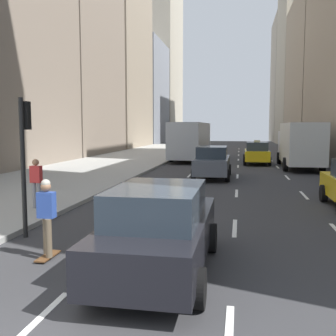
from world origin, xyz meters
The scene contains 12 objects.
sidewalk_left centered at (-7.00, 27.00, 0.07)m, with size 8.00×66.00×0.15m, color #9E9E99.
lane_markings centered at (2.60, 23.00, 0.01)m, with size 5.72×56.00×0.01m.
building_row_left centered at (-14.00, 49.61, 12.39)m, with size 6.00×92.65×33.23m.
building_row_right centered at (12.00, 43.94, 13.62)m, with size 6.00×85.36×36.73m.
taxi_lead centered at (4.00, 28.07, 0.88)m, with size 2.02×4.40×1.87m.
sedan_black_near centered at (1.20, 18.98, 0.91)m, with size 2.02×4.73×1.80m.
sedan_silver_behind centered at (1.20, 4.21, 0.89)m, with size 2.02×4.64×1.75m.
city_bus centered at (-1.61, 32.06, 1.79)m, with size 2.80×11.61×3.25m.
box_truck centered at (6.80, 25.51, 1.71)m, with size 2.58×8.40×3.15m.
skateboarder centered at (-1.38, 4.64, 0.96)m, with size 0.36×0.80×1.75m.
pedestrian_mid_block centered at (-3.98, 8.92, 1.07)m, with size 0.36×0.22×1.65m.
traffic_light_pole centered at (-2.75, 6.16, 2.41)m, with size 0.24×0.42×3.60m.
Camera 1 is at (2.70, -3.08, 2.85)m, focal length 42.00 mm.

